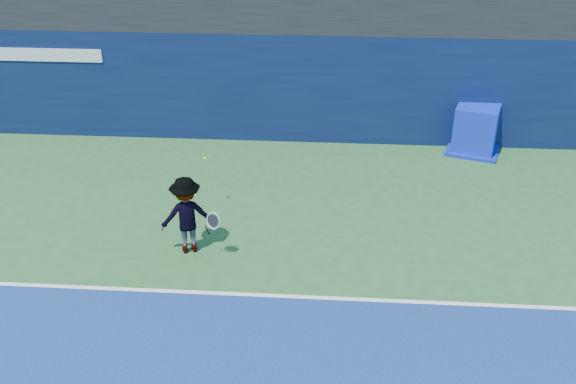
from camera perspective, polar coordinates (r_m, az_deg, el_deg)
name	(u,v)px	position (r m, az deg, el deg)	size (l,w,h in m)	color
baseline	(248,295)	(12.02, -3.59, -9.08)	(24.00, 0.10, 0.01)	white
back_wall_assembly	(280,84)	(17.96, -0.72, 9.55)	(36.00, 1.03, 3.00)	#0B173D
equipment_cart	(476,130)	(17.98, 16.34, 5.29)	(1.69, 1.69, 1.29)	#0D22C0
tennis_player	(187,215)	(12.95, -8.99, -2.05)	(1.34, 0.91, 1.65)	silver
tennis_ball	(205,158)	(14.21, -7.41, 2.99)	(0.06, 0.06, 0.06)	yellow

